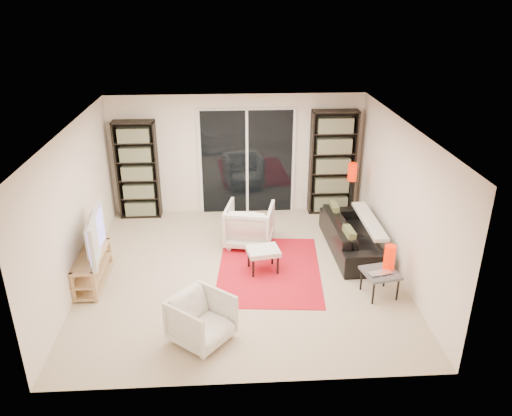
% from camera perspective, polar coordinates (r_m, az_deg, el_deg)
% --- Properties ---
extents(floor, '(5.00, 5.00, 0.00)m').
position_cam_1_polar(floor, '(8.18, -1.64, -7.32)').
color(floor, beige).
rests_on(floor, ground).
extents(wall_back, '(5.00, 0.02, 2.40)m').
position_cam_1_polar(wall_back, '(9.97, -2.21, 6.11)').
color(wall_back, white).
rests_on(wall_back, ground).
extents(wall_front, '(5.00, 0.02, 2.40)m').
position_cam_1_polar(wall_front, '(5.42, -0.87, -10.06)').
color(wall_front, white).
rests_on(wall_front, ground).
extents(wall_left, '(0.02, 5.00, 2.40)m').
position_cam_1_polar(wall_left, '(7.97, -20.02, -0.03)').
color(wall_left, white).
rests_on(wall_left, ground).
extents(wall_right, '(0.02, 5.00, 2.40)m').
position_cam_1_polar(wall_right, '(8.09, 16.26, 0.83)').
color(wall_right, white).
rests_on(wall_right, ground).
extents(ceiling, '(5.00, 5.00, 0.02)m').
position_cam_1_polar(ceiling, '(7.24, -1.86, 9.18)').
color(ceiling, white).
rests_on(ceiling, wall_back).
extents(sliding_door, '(1.92, 0.08, 2.16)m').
position_cam_1_polar(sliding_door, '(9.99, -1.04, 5.25)').
color(sliding_door, white).
rests_on(sliding_door, ground).
extents(bookshelf_left, '(0.80, 0.30, 1.95)m').
position_cam_1_polar(bookshelf_left, '(10.04, -13.39, 4.23)').
color(bookshelf_left, black).
rests_on(bookshelf_left, ground).
extents(bookshelf_right, '(0.90, 0.30, 2.10)m').
position_cam_1_polar(bookshelf_right, '(10.08, 8.74, 5.14)').
color(bookshelf_right, black).
rests_on(bookshelf_right, ground).
extents(tv_stand, '(0.37, 1.15, 0.50)m').
position_cam_1_polar(tv_stand, '(8.16, -18.18, -6.57)').
color(tv_stand, tan).
rests_on(tv_stand, floor).
extents(tv, '(0.28, 1.19, 0.68)m').
position_cam_1_polar(tv, '(7.89, -18.56, -2.94)').
color(tv, black).
rests_on(tv, tv_stand).
extents(rug, '(1.83, 2.36, 0.01)m').
position_cam_1_polar(rug, '(8.23, 1.52, -7.05)').
color(rug, red).
rests_on(rug, floor).
extents(sofa, '(0.82, 1.99, 0.58)m').
position_cam_1_polar(sofa, '(8.86, 10.98, -3.06)').
color(sofa, black).
rests_on(sofa, floor).
extents(armchair_back, '(0.96, 0.98, 0.76)m').
position_cam_1_polar(armchair_back, '(8.87, -0.76, -1.91)').
color(armchair_back, silver).
rests_on(armchair_back, floor).
extents(armchair_front, '(0.99, 0.98, 0.64)m').
position_cam_1_polar(armchair_front, '(6.61, -6.23, -12.54)').
color(armchair_front, silver).
rests_on(armchair_front, floor).
extents(ottoman, '(0.57, 0.50, 0.40)m').
position_cam_1_polar(ottoman, '(8.04, 0.82, -5.07)').
color(ottoman, silver).
rests_on(ottoman, floor).
extents(side_table, '(0.58, 0.58, 0.40)m').
position_cam_1_polar(side_table, '(7.65, 14.02, -7.36)').
color(side_table, '#505055').
rests_on(side_table, floor).
extents(laptop, '(0.39, 0.30, 0.03)m').
position_cam_1_polar(laptop, '(7.53, 14.19, -7.41)').
color(laptop, silver).
rests_on(laptop, side_table).
extents(table_lamp, '(0.17, 0.17, 0.38)m').
position_cam_1_polar(table_lamp, '(7.65, 15.01, -5.46)').
color(table_lamp, red).
rests_on(table_lamp, side_table).
extents(floor_lamp, '(0.19, 0.19, 1.24)m').
position_cam_1_polar(floor_lamp, '(9.58, 10.89, 3.26)').
color(floor_lamp, black).
rests_on(floor_lamp, floor).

